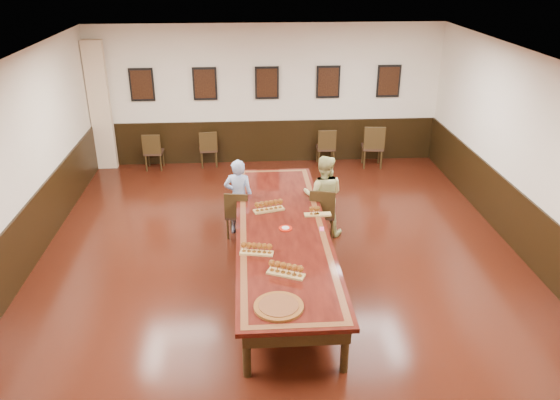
{
  "coord_description": "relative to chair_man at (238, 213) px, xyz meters",
  "views": [
    {
      "loc": [
        -0.53,
        -7.39,
        4.61
      ],
      "look_at": [
        0.0,
        0.5,
        1.0
      ],
      "focal_mm": 35.0,
      "sensor_mm": 36.0,
      "label": 1
    }
  ],
  "objects": [
    {
      "name": "flight_a",
      "position": [
        0.51,
        -0.62,
        0.4
      ],
      "size": [
        0.52,
        0.28,
        0.19
      ],
      "color": "#AB8847",
      "rests_on": "conference_table"
    },
    {
      "name": "flight_c",
      "position": [
        0.27,
        -2.0,
        0.4
      ],
      "size": [
        0.49,
        0.24,
        0.17
      ],
      "color": "#AB8847",
      "rests_on": "conference_table"
    },
    {
      "name": "chair_man",
      "position": [
        0.0,
        0.0,
        0.0
      ],
      "size": [
        0.47,
        0.5,
        0.87
      ],
      "primitive_type": null,
      "rotation": [
        0.0,
        0.0,
        2.98
      ],
      "color": "#322016",
      "rests_on": "floor"
    },
    {
      "name": "posters",
      "position": [
        0.68,
        3.69,
        1.46
      ],
      "size": [
        6.14,
        0.04,
        0.74
      ],
      "color": "black",
      "rests_on": "wall_back"
    },
    {
      "name": "person_man",
      "position": [
        0.01,
        0.09,
        0.26
      ],
      "size": [
        0.55,
        0.41,
        1.39
      ],
      "primitive_type": "imported",
      "rotation": [
        0.0,
        0.0,
        2.98
      ],
      "color": "#4B70BD",
      "rests_on": "floor"
    },
    {
      "name": "pink_phone",
      "position": [
        1.28,
        -1.32,
        0.32
      ],
      "size": [
        0.08,
        0.14,
        0.01
      ],
      "primitive_type": "cube",
      "rotation": [
        0.0,
        0.0,
        -0.13
      ],
      "color": "#EC4E88",
      "rests_on": "conference_table"
    },
    {
      "name": "person_woman",
      "position": [
        1.49,
        -0.02,
        0.3
      ],
      "size": [
        0.82,
        0.7,
        1.46
      ],
      "primitive_type": "imported",
      "rotation": [
        0.0,
        0.0,
        2.94
      ],
      "color": "#C8C77D",
      "rests_on": "floor"
    },
    {
      "name": "curtain",
      "position": [
        -3.07,
        3.57,
        1.01
      ],
      "size": [
        0.45,
        0.18,
        2.9
      ],
      "primitive_type": "cube",
      "color": "beige",
      "rests_on": "floor"
    },
    {
      "name": "carved_platter",
      "position": [
        0.5,
        -3.29,
        0.34
      ],
      "size": [
        0.75,
        0.75,
        0.05
      ],
      "color": "#613213",
      "rests_on": "conference_table"
    },
    {
      "name": "flight_d",
      "position": [
        0.64,
        -2.58,
        0.4
      ],
      "size": [
        0.52,
        0.35,
        0.19
      ],
      "color": "#AB8847",
      "rests_on": "conference_table"
    },
    {
      "name": "wall_left",
      "position": [
        -3.33,
        -1.25,
        1.16
      ],
      "size": [
        0.02,
        10.0,
        3.2
      ],
      "primitive_type": "cube",
      "color": "#EFE1C8",
      "rests_on": "floor"
    },
    {
      "name": "wall_back",
      "position": [
        0.68,
        3.76,
        1.16
      ],
      "size": [
        8.0,
        0.02,
        3.2
      ],
      "primitive_type": "cube",
      "color": "#EFE1C8",
      "rests_on": "floor"
    },
    {
      "name": "spare_chair_d",
      "position": [
        3.11,
        3.23,
        0.07
      ],
      "size": [
        0.52,
        0.56,
        1.01
      ],
      "primitive_type": null,
      "rotation": [
        0.0,
        0.0,
        3.04
      ],
      "color": "#322016",
      "rests_on": "floor"
    },
    {
      "name": "ceiling",
      "position": [
        0.68,
        -1.25,
        2.77
      ],
      "size": [
        8.0,
        10.0,
        0.02
      ],
      "primitive_type": "cube",
      "color": "white",
      "rests_on": "floor"
    },
    {
      "name": "wall_right",
      "position": [
        4.69,
        -1.25,
        1.16
      ],
      "size": [
        0.02,
        10.0,
        3.2
      ],
      "primitive_type": "cube",
      "color": "#EFE1C8",
      "rests_on": "floor"
    },
    {
      "name": "red_plate_grp",
      "position": [
        0.73,
        -1.28,
        0.33
      ],
      "size": [
        0.21,
        0.21,
        0.03
      ],
      "color": "red",
      "rests_on": "conference_table"
    },
    {
      "name": "chair_woman",
      "position": [
        1.47,
        -0.12,
        0.03
      ],
      "size": [
        0.52,
        0.56,
        0.93
      ],
      "primitive_type": null,
      "rotation": [
        0.0,
        0.0,
        2.94
      ],
      "color": "#322016",
      "rests_on": "floor"
    },
    {
      "name": "flight_b",
      "position": [
        1.27,
        -0.84,
        0.39
      ],
      "size": [
        0.43,
        0.14,
        0.16
      ],
      "color": "#AB8847",
      "rests_on": "conference_table"
    },
    {
      "name": "spare_chair_a",
      "position": [
        -1.95,
        3.41,
        0.0
      ],
      "size": [
        0.42,
        0.46,
        0.87
      ],
      "primitive_type": null,
      "rotation": [
        0.0,
        0.0,
        3.11
      ],
      "color": "#322016",
      "rests_on": "floor"
    },
    {
      "name": "floor",
      "position": [
        0.68,
        -1.25,
        -0.45
      ],
      "size": [
        8.0,
        10.0,
        0.02
      ],
      "primitive_type": "cube",
      "color": "black",
      "rests_on": "ground"
    },
    {
      "name": "spare_chair_b",
      "position": [
        -0.71,
        3.54,
        -0.0
      ],
      "size": [
        0.46,
        0.49,
        0.87
      ],
      "primitive_type": null,
      "rotation": [
        0.0,
        0.0,
        3.26
      ],
      "color": "#322016",
      "rests_on": "floor"
    },
    {
      "name": "conference_table",
      "position": [
        0.68,
        -1.25,
        0.18
      ],
      "size": [
        1.4,
        5.0,
        0.76
      ],
      "color": "black",
      "rests_on": "floor"
    },
    {
      "name": "wainscoting",
      "position": [
        0.68,
        -1.25,
        0.06
      ],
      "size": [
        8.0,
        10.0,
        1.0
      ],
      "color": "black",
      "rests_on": "floor"
    },
    {
      "name": "spare_chair_c",
      "position": [
        2.04,
        3.42,
        0.01
      ],
      "size": [
        0.42,
        0.46,
        0.89
      ],
      "primitive_type": null,
      "rotation": [
        0.0,
        0.0,
        3.14
      ],
      "color": "#322016",
      "rests_on": "floor"
    }
  ]
}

